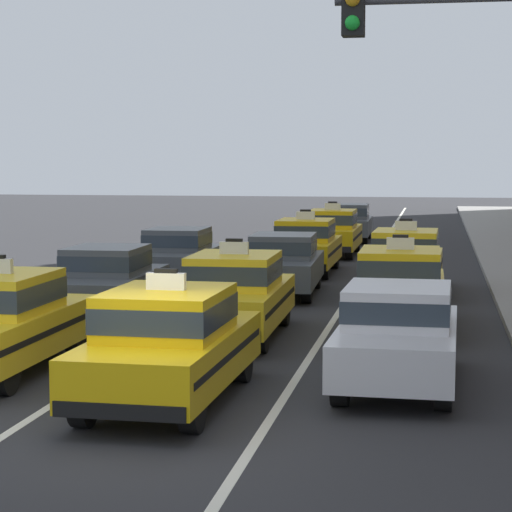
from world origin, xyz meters
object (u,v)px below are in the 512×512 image
(sedan_left_third, at_px, (178,254))
(sedan_center_sixth, at_px, (349,221))
(taxi_center_nearest, at_px, (169,343))
(sedan_center_third, at_px, (284,262))
(sedan_left_second, at_px, (107,279))
(traffic_light_pole, at_px, (507,129))
(taxi_right_second, at_px, (400,287))
(taxi_left_nearest, at_px, (0,320))
(sedan_right_nearest, at_px, (398,332))
(taxi_center_second, at_px, (235,293))
(taxi_center_fourth, at_px, (306,245))
(taxi_center_fifth, at_px, (333,231))
(taxi_right_third, at_px, (406,260))

(sedan_left_third, distance_m, sedan_center_sixth, 16.00)
(taxi_center_nearest, distance_m, sedan_center_third, 11.73)
(sedan_left_second, distance_m, taxi_center_nearest, 8.17)
(sedan_center_sixth, relative_size, traffic_light_pole, 0.78)
(taxi_right_second, bearing_deg, sedan_center_sixth, 97.54)
(taxi_left_nearest, xyz_separation_m, sedan_center_sixth, (3.39, 27.46, -0.03))
(sedan_right_nearest, bearing_deg, sedan_center_sixth, 96.40)
(taxi_center_second, height_order, taxi_right_second, same)
(taxi_right_second, bearing_deg, traffic_light_pole, -81.69)
(sedan_left_third, relative_size, taxi_right_second, 0.95)
(taxi_center_fourth, xyz_separation_m, taxi_right_second, (3.20, -9.75, 0.00))
(taxi_center_second, xyz_separation_m, sedan_center_sixth, (0.24, 23.55, -0.03))
(sedan_left_second, distance_m, traffic_light_pole, 13.23)
(taxi_left_nearest, bearing_deg, sedan_left_third, 90.20)
(taxi_center_second, relative_size, traffic_light_pole, 0.82)
(sedan_left_third, bearing_deg, taxi_right_second, -44.98)
(taxi_center_fourth, relative_size, sedan_right_nearest, 1.05)
(taxi_center_fourth, distance_m, taxi_center_fifth, 5.83)
(sedan_center_sixth, relative_size, taxi_right_third, 0.94)
(sedan_right_nearest, distance_m, traffic_light_pole, 5.48)
(taxi_left_nearest, relative_size, traffic_light_pole, 0.82)
(sedan_center_third, height_order, sedan_right_nearest, same)
(taxi_center_fifth, relative_size, sedan_center_sixth, 1.05)
(sedan_center_third, bearing_deg, taxi_center_fifth, 89.12)
(taxi_left_nearest, xyz_separation_m, taxi_right_second, (6.30, 5.50, 0.00))
(taxi_center_fifth, distance_m, traffic_light_pole, 25.94)
(sedan_center_third, xyz_separation_m, sedan_center_sixth, (0.22, 17.25, 0.00))
(sedan_right_nearest, height_order, taxi_right_second, taxi_right_second)
(taxi_center_second, xyz_separation_m, taxi_right_third, (3.09, 7.16, 0.00))
(taxi_left_nearest, distance_m, taxi_center_second, 5.02)
(taxi_center_nearest, xyz_separation_m, sedan_right_nearest, (3.20, 1.63, -0.03))
(taxi_center_second, distance_m, taxi_right_second, 3.52)
(sedan_left_third, bearing_deg, sedan_center_third, -26.86)
(sedan_left_third, height_order, sedan_center_sixth, same)
(taxi_center_nearest, bearing_deg, taxi_left_nearest, 155.01)
(sedan_left_third, relative_size, taxi_center_fifth, 0.95)
(taxi_center_second, relative_size, sedan_center_third, 1.05)
(taxi_left_nearest, height_order, sedan_left_third, taxi_left_nearest)
(taxi_center_second, distance_m, sedan_center_sixth, 23.55)
(taxi_left_nearest, relative_size, taxi_center_second, 0.99)
(traffic_light_pole, bearing_deg, taxi_right_second, 98.31)
(taxi_center_second, relative_size, taxi_center_fifth, 1.01)
(sedan_left_third, relative_size, taxi_center_fourth, 0.95)
(sedan_center_sixth, distance_m, sedan_right_nearest, 27.52)
(sedan_left_third, height_order, taxi_center_fourth, taxi_center_fourth)
(sedan_right_nearest, bearing_deg, sedan_left_third, 119.00)
(taxi_center_fifth, distance_m, taxi_right_second, 15.86)
(taxi_center_second, distance_m, taxi_right_third, 7.80)
(taxi_center_nearest, distance_m, taxi_center_fifth, 22.60)
(taxi_center_nearest, distance_m, taxi_right_second, 7.65)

